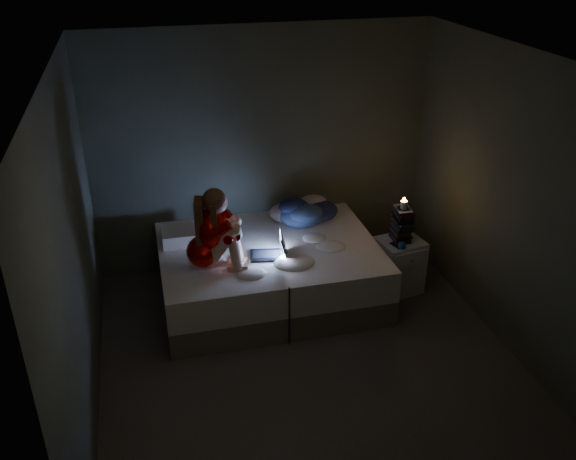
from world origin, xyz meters
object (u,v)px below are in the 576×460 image
object	(u,v)px
woman	(202,229)
candle	(404,206)
bed	(269,272)
laptop	(268,245)
nightstand	(399,265)
phone	(395,245)

from	to	relation	value
woman	candle	xyz separation A→B (m)	(2.00, 0.09, -0.03)
bed	woman	xyz separation A→B (m)	(-0.67, -0.26, 0.69)
bed	laptop	size ratio (longest dim) A/B	6.11
woman	nightstand	distance (m)	2.12
bed	candle	xyz separation A→B (m)	(1.34, -0.17, 0.66)
laptop	candle	distance (m)	1.41
bed	laptop	world-z (taller)	laptop
candle	phone	world-z (taller)	candle
phone	laptop	bearing A→B (deg)	167.47
bed	laptop	bearing A→B (deg)	-105.09
laptop	nightstand	size ratio (longest dim) A/B	0.61
laptop	nightstand	bearing A→B (deg)	11.06
woman	laptop	distance (m)	0.68
laptop	candle	xyz separation A→B (m)	(1.39, 0.03, 0.24)
bed	woman	distance (m)	1.00
woman	phone	distance (m)	1.94
woman	nightstand	bearing A→B (deg)	11.76
phone	candle	bearing A→B (deg)	32.60
nightstand	phone	bearing A→B (deg)	-154.29
bed	woman	bearing A→B (deg)	-159.03
phone	nightstand	bearing A→B (deg)	25.89
laptop	candle	world-z (taller)	candle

